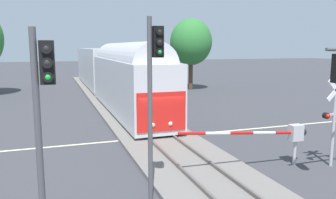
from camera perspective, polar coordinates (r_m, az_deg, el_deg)
The scene contains 9 objects.
ground_plane at distance 19.55m, azimuth -2.00°, elevation -6.41°, with size 220.00×220.00×0.00m, color #3D3D42.
road_centre_stripe at distance 19.55m, azimuth -2.00°, elevation -6.40°, with size 44.00×0.20×0.01m.
railway_track at distance 19.53m, azimuth -2.00°, elevation -6.14°, with size 4.40×80.00×0.32m.
commuter_train at distance 35.08m, azimuth -9.96°, elevation 4.88°, with size 3.04×37.96×5.16m.
crossing_gate_near at distance 15.41m, azimuth 18.73°, elevation -5.53°, with size 6.04×0.40×1.94m.
crossing_signal_mast at distance 16.07m, azimuth 26.36°, elevation -1.90°, with size 1.36×0.44×3.94m.
traffic_signal_near_left at distance 8.34m, azimuth -20.33°, elevation -1.38°, with size 0.53×0.38×5.60m.
traffic_signal_median at distance 11.05m, azimuth -2.42°, elevation 3.29°, with size 0.53×0.38×6.11m.
oak_far_right at distance 41.17m, azimuth 3.90°, elevation 9.61°, with size 5.02×5.02×8.49m.
Camera 1 is at (-5.49, -18.05, 5.15)m, focal length 36.18 mm.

